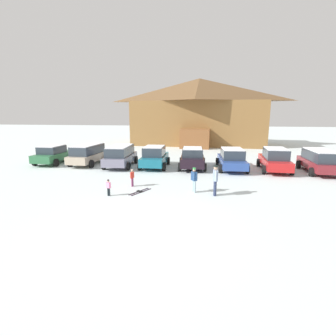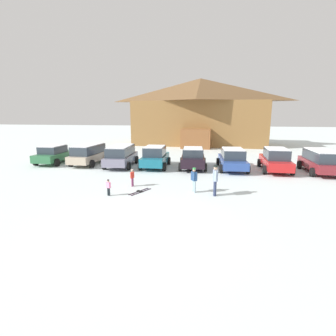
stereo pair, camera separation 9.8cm
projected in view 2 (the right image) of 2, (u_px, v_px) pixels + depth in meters
name	position (u px, v px, depth m)	size (l,w,h in m)	color
ground	(142.00, 226.00, 10.34)	(160.00, 160.00, 0.00)	silver
ski_lodge	(200.00, 111.00, 36.54)	(18.53, 10.80, 8.97)	olive
parked_green_coupe	(54.00, 154.00, 22.94)	(2.17, 4.11, 1.60)	#2F6D43
parked_beige_suv	(89.00, 154.00, 22.58)	(2.23, 4.64, 1.70)	#B7A68E
parked_grey_wagon	(121.00, 155.00, 21.59)	(2.36, 4.60, 1.73)	gray
parked_teal_hatchback	(155.00, 157.00, 21.23)	(2.21, 4.17, 1.75)	#196C85
parked_black_sedan	(193.00, 158.00, 20.88)	(2.33, 4.18, 1.67)	black
parked_blue_hatchback	(232.00, 159.00, 20.43)	(2.38, 4.71, 1.67)	#2D4B9A
parked_red_sedan	(275.00, 160.00, 19.95)	(2.21, 4.65, 1.76)	red
parked_maroon_van	(321.00, 161.00, 19.20)	(2.17, 4.44, 1.72)	maroon
skier_adult_in_blue_parka	(215.00, 179.00, 13.91)	(0.26, 0.62, 1.67)	#293251
skier_child_in_pink_snowsuit	(108.00, 187.00, 13.97)	(0.32, 0.19, 0.89)	#1C252A
skier_teen_in_navy_coat	(194.00, 179.00, 14.49)	(0.37, 0.42, 1.41)	#A0BCCA
skier_child_in_red_jacket	(132.00, 177.00, 15.76)	(0.18, 0.39, 1.05)	#7C345D
pair_of_skis	(140.00, 192.00, 14.74)	(1.00, 1.60, 0.08)	#2C2032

